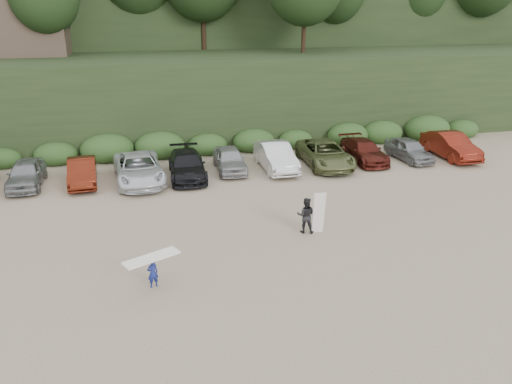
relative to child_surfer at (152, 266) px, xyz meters
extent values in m
plane|color=tan|center=(3.44, 2.22, -0.83)|extent=(120.00, 120.00, 0.00)
cube|color=black|center=(3.44, 24.22, 2.17)|extent=(80.00, 14.00, 6.00)
cube|color=black|center=(3.44, 42.22, 7.17)|extent=(90.00, 30.00, 16.00)
cube|color=#2B491E|center=(2.89, 16.72, -0.23)|extent=(46.20, 2.00, 1.20)
cube|color=brown|center=(-8.56, 26.22, 7.17)|extent=(8.00, 6.00, 4.00)
imported|color=gray|center=(-6.32, 12.51, -0.09)|extent=(1.76, 4.36, 1.49)
imported|color=#581A0D|center=(-3.32, 12.23, -0.12)|extent=(1.77, 4.40, 1.42)
imported|color=silver|center=(-0.20, 11.82, -0.04)|extent=(3.02, 5.83, 1.57)
imported|color=black|center=(2.57, 11.97, -0.09)|extent=(2.23, 5.14, 1.47)
imported|color=#9A999E|center=(5.23, 12.58, -0.10)|extent=(1.83, 4.30, 1.45)
imported|color=silver|center=(8.05, 12.21, -0.01)|extent=(1.73, 4.96, 1.63)
imported|color=#5E673C|center=(11.27, 12.19, -0.06)|extent=(2.73, 5.63, 1.54)
imported|color=#4D1811|center=(14.05, 12.47, -0.15)|extent=(1.97, 4.72, 1.36)
imported|color=gray|center=(17.07, 12.07, -0.13)|extent=(1.95, 4.19, 1.39)
imported|color=maroon|center=(20.02, 11.91, -0.01)|extent=(1.80, 4.99, 1.64)
imported|color=navy|center=(0.00, 0.00, -0.27)|extent=(0.47, 0.37, 1.11)
cube|color=white|center=(0.00, 0.00, 0.35)|extent=(2.08, 1.37, 0.08)
imported|color=black|center=(6.84, 3.09, -0.01)|extent=(0.97, 0.87, 1.64)
cube|color=silver|center=(7.36, 2.88, 0.14)|extent=(0.55, 0.29, 1.93)
camera|label=1|loc=(-0.13, -16.10, 8.74)|focal=35.00mm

